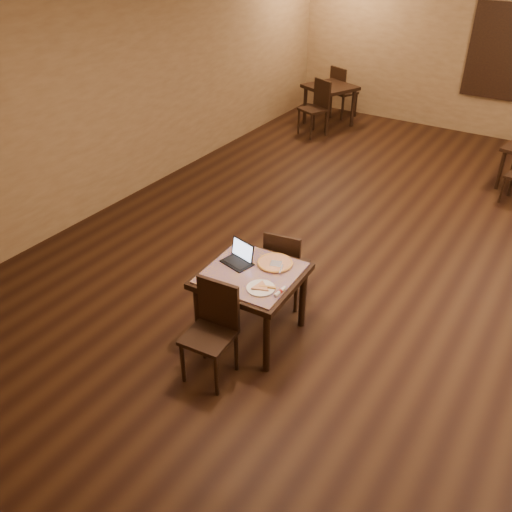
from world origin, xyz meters
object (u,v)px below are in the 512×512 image
Objects in this scene: laptop at (240,257)px; other_table_b at (330,92)px; tiled_table at (251,281)px; chair_main_near at (213,325)px; pizza_pan at (275,264)px; chair_main_far at (285,264)px; other_table_b_chair_near at (317,104)px; other_table_b_chair_far at (341,89)px.

laptop reaches higher than other_table_b.
chair_main_near is (-0.01, -0.62, -0.12)m from tiled_table.
pizza_pan is 6.44m from other_table_b.
chair_main_far is (0.02, 1.24, -0.02)m from chair_main_near.
tiled_table is 6.62m from other_table_b.
other_table_b_chair_near and other_table_b_chair_far have the same top height.
laptop reaches higher than chair_main_near.
laptop is at bearing 151.16° from tiled_table.
pizza_pan is at bearing 76.52° from chair_main_near.
other_table_b_chair_far is at bearing 101.80° from chair_main_near.
tiled_table is at bearing 131.17° from other_table_b_chair_far.
tiled_table is 0.95× the size of other_table_b_chair_near.
chair_main_near is 7.20m from other_table_b.
pizza_pan is at bearing -45.76° from other_table_b.
tiled_table is 0.63m from chair_main_near.
other_table_b_chair_far reaches higher than tiled_table.
laptop reaches higher than chair_main_far.
chair_main_near is 0.94× the size of other_table_b_chair_far.
chair_main_far is 0.90× the size of other_table_b_chair_near.
other_table_b_chair_near reaches higher than tiled_table.
laptop reaches higher than pizza_pan.
other_table_b is at bearing 116.18° from other_table_b_chair_far.
other_table_b is at bearing 102.92° from chair_main_near.
other_table_b_chair_far reaches higher than chair_main_far.
chair_main_far is 5.47m from other_table_b_chair_near.
chair_main_near is 2.89× the size of laptop.
other_table_b_chair_near is at bearing 113.20° from pizza_pan.
chair_main_near is 1.24m from chair_main_far.
other_table_b_chair_near is at bearing 104.24° from chair_main_near.
other_table_b_chair_far is at bearing 116.18° from other_table_b.
tiled_table is 2.92× the size of laptop.
chair_main_far is 6.04m from other_table_b.
other_table_b is at bearing -77.89° from chair_main_far.
other_table_b_chair_far is at bearing 105.23° from tiled_table.
pizza_pan reaches higher than tiled_table.
pizza_pan is (0.13, 0.86, 0.23)m from chair_main_near.
chair_main_far is at bearing -43.39° from other_table_b_chair_near.
chair_main_far reaches higher than other_table_b.
tiled_table is at bearing -116.57° from pizza_pan.
chair_main_far is at bearing 105.64° from pizza_pan.
other_table_b_chair_near is at bearing 108.19° from tiled_table.
laptop is at bearing 100.10° from chair_main_near.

